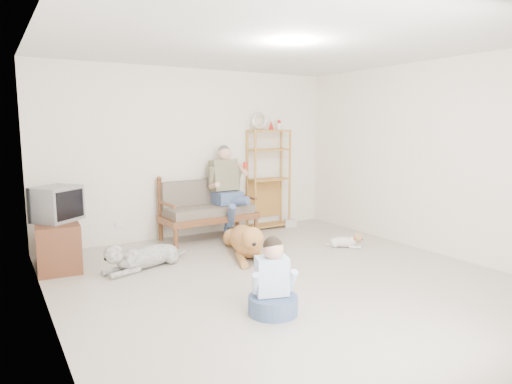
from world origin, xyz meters
TOP-DOWN VIEW (x-y plane):
  - floor at (0.00, 0.00)m, footprint 5.50×5.50m
  - ceiling at (0.00, 0.00)m, footprint 5.50×5.50m
  - wall_back at (0.00, 2.75)m, footprint 5.00×0.00m
  - wall_left at (-2.50, 0.00)m, footprint 0.00×5.50m
  - wall_right at (2.50, 0.00)m, footprint 0.00×5.50m
  - loveseat at (0.08, 2.43)m, footprint 1.52×0.75m
  - man at (0.37, 2.21)m, footprint 0.56×0.81m
  - etagere at (1.32, 2.55)m, footprint 0.77×0.34m
  - book_stack at (1.70, 2.41)m, footprint 0.25×0.22m
  - tv_stand at (-2.23, 1.95)m, footprint 0.57×0.93m
  - crt_tv at (-2.20, 1.97)m, footprint 0.68×0.66m
  - wall_outlet at (-1.25, 2.73)m, footprint 0.12×0.02m
  - golden_retriever at (0.12, 1.23)m, footprint 0.80×1.62m
  - shaggy_dog at (-1.33, 1.36)m, footprint 1.26×0.57m
  - terrier at (1.62, 0.81)m, footprint 0.47×0.45m
  - child at (-0.65, -0.65)m, footprint 0.48×0.48m

SIDE VIEW (x-z plane):
  - floor at x=0.00m, z-range 0.00..0.00m
  - book_stack at x=1.70m, z-range 0.00..0.13m
  - terrier at x=1.62m, z-range -0.02..0.21m
  - shaggy_dog at x=-1.33m, z-range -0.04..0.35m
  - golden_retriever at x=0.12m, z-range -0.05..0.46m
  - child at x=-0.65m, z-range -0.11..0.65m
  - wall_outlet at x=-1.25m, z-range 0.26..0.34m
  - tv_stand at x=-2.23m, z-range 0.00..0.60m
  - loveseat at x=0.08m, z-range 0.01..0.96m
  - man at x=0.37m, z-range 0.03..1.33m
  - crt_tv at x=-2.20m, z-range 0.60..1.04m
  - etagere at x=1.32m, z-range -0.12..1.90m
  - wall_left at x=-2.50m, z-range -1.40..4.10m
  - wall_right at x=2.50m, z-range -1.40..4.10m
  - wall_back at x=0.00m, z-range -1.15..3.85m
  - ceiling at x=0.00m, z-range 2.70..2.70m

